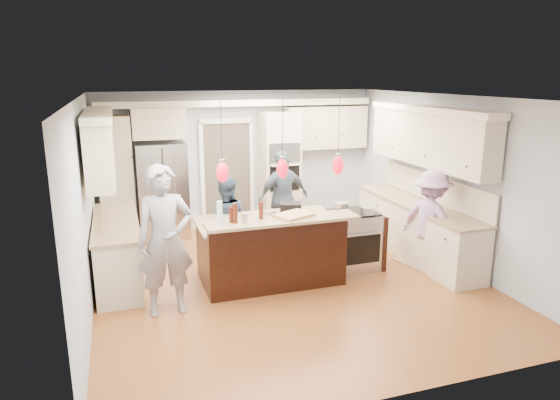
# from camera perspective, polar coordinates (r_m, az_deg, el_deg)

# --- Properties ---
(ground_plane) EXTENTS (6.00, 6.00, 0.00)m
(ground_plane) POSITION_cam_1_polar(r_m,az_deg,el_deg) (7.63, 0.83, -9.02)
(ground_plane) COLOR #A65E2D
(ground_plane) RESTS_ON ground
(room_shell) EXTENTS (5.54, 6.04, 2.72)m
(room_shell) POSITION_cam_1_polar(r_m,az_deg,el_deg) (7.11, 0.88, 4.57)
(room_shell) COLOR #B2BCC6
(room_shell) RESTS_ON ground
(refrigerator) EXTENTS (0.90, 0.70, 1.80)m
(refrigerator) POSITION_cam_1_polar(r_m,az_deg,el_deg) (9.53, -13.26, 1.04)
(refrigerator) COLOR #B7B7BC
(refrigerator) RESTS_ON ground
(oven_column) EXTENTS (0.72, 0.69, 2.30)m
(oven_column) POSITION_cam_1_polar(r_m,az_deg,el_deg) (9.95, -0.06, 3.44)
(oven_column) COLOR beige
(oven_column) RESTS_ON ground
(back_upper_cabinets) EXTENTS (5.30, 0.61, 2.54)m
(back_upper_cabinets) POSITION_cam_1_polar(r_m,az_deg,el_deg) (9.61, -8.79, 6.02)
(back_upper_cabinets) COLOR beige
(back_upper_cabinets) RESTS_ON ground
(right_counter_run) EXTENTS (0.64, 3.10, 2.51)m
(right_counter_run) POSITION_cam_1_polar(r_m,az_deg,el_deg) (8.61, 15.75, 0.55)
(right_counter_run) COLOR beige
(right_counter_run) RESTS_ON ground
(left_cabinets) EXTENTS (0.64, 2.30, 2.51)m
(left_cabinets) POSITION_cam_1_polar(r_m,az_deg,el_deg) (7.68, -18.71, -1.29)
(left_cabinets) COLOR beige
(left_cabinets) RESTS_ON ground
(kitchen_island) EXTENTS (2.10, 1.46, 1.12)m
(kitchen_island) POSITION_cam_1_polar(r_m,az_deg,el_deg) (7.44, -1.15, -5.60)
(kitchen_island) COLOR black
(kitchen_island) RESTS_ON ground
(island_range) EXTENTS (0.82, 0.71, 0.92)m
(island_range) POSITION_cam_1_polar(r_m,az_deg,el_deg) (8.02, 8.39, -4.51)
(island_range) COLOR #B7B7BC
(island_range) RESTS_ON ground
(pendant_lights) EXTENTS (1.75, 0.15, 1.03)m
(pendant_lights) POSITION_cam_1_polar(r_m,az_deg,el_deg) (6.56, 0.27, 3.63)
(pendant_lights) COLOR black
(pendant_lights) RESTS_ON ground
(person_bar_end) EXTENTS (0.73, 0.51, 1.94)m
(person_bar_end) POSITION_cam_1_polar(r_m,az_deg,el_deg) (6.46, -12.97, -4.56)
(person_bar_end) COLOR gray
(person_bar_end) RESTS_ON ground
(person_far_left) EXTENTS (0.84, 0.73, 1.46)m
(person_far_left) POSITION_cam_1_polar(r_m,az_deg,el_deg) (7.97, -6.20, -2.50)
(person_far_left) COLOR #2D3F57
(person_far_left) RESTS_ON ground
(person_far_right) EXTENTS (1.06, 0.62, 1.70)m
(person_far_right) POSITION_cam_1_polar(r_m,az_deg,el_deg) (8.94, 0.36, 0.24)
(person_far_right) COLOR #495A66
(person_far_right) RESTS_ON ground
(person_range_side) EXTENTS (0.91, 1.17, 1.60)m
(person_range_side) POSITION_cam_1_polar(r_m,az_deg,el_deg) (8.09, 16.86, -2.29)
(person_range_side) COLOR #B189B9
(person_range_side) RESTS_ON ground
(floor_rug) EXTENTS (0.96, 1.21, 0.01)m
(floor_rug) POSITION_cam_1_polar(r_m,az_deg,el_deg) (8.52, 16.79, -7.05)
(floor_rug) COLOR #9A7654
(floor_rug) RESTS_ON ground
(water_bottle) EXTENTS (0.08, 0.08, 0.31)m
(water_bottle) POSITION_cam_1_polar(r_m,az_deg,el_deg) (6.46, -6.91, -1.47)
(water_bottle) COLOR silver
(water_bottle) RESTS_ON kitchen_island
(beer_bottle_a) EXTENTS (0.06, 0.06, 0.21)m
(beer_bottle_a) POSITION_cam_1_polar(r_m,az_deg,el_deg) (6.54, -5.60, -1.68)
(beer_bottle_a) COLOR #3F170B
(beer_bottle_a) RESTS_ON kitchen_island
(beer_bottle_b) EXTENTS (0.09, 0.09, 0.27)m
(beer_bottle_b) POSITION_cam_1_polar(r_m,az_deg,el_deg) (6.49, -5.17, -1.53)
(beer_bottle_b) COLOR #3F170B
(beer_bottle_b) RESTS_ON kitchen_island
(beer_bottle_c) EXTENTS (0.07, 0.07, 0.24)m
(beer_bottle_c) POSITION_cam_1_polar(r_m,az_deg,el_deg) (6.67, -2.19, -1.20)
(beer_bottle_c) COLOR #3F170B
(beer_bottle_c) RESTS_ON kitchen_island
(drink_can) EXTENTS (0.09, 0.09, 0.14)m
(drink_can) POSITION_cam_1_polar(r_m,az_deg,el_deg) (6.51, -4.04, -2.08)
(drink_can) COLOR #B7B7BC
(drink_can) RESTS_ON kitchen_island
(cutting_board) EXTENTS (0.59, 0.51, 0.04)m
(cutting_board) POSITION_cam_1_polar(r_m,az_deg,el_deg) (6.81, 1.57, -1.73)
(cutting_board) COLOR tan
(cutting_board) RESTS_ON kitchen_island
(pot_large) EXTENTS (0.22, 0.22, 0.13)m
(pot_large) POSITION_cam_1_polar(r_m,az_deg,el_deg) (7.92, 7.11, -0.73)
(pot_large) COLOR #B7B7BC
(pot_large) RESTS_ON island_range
(pot_small) EXTENTS (0.23, 0.23, 0.11)m
(pot_small) POSITION_cam_1_polar(r_m,az_deg,el_deg) (7.78, 9.97, -1.16)
(pot_small) COLOR #B7B7BC
(pot_small) RESTS_ON island_range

